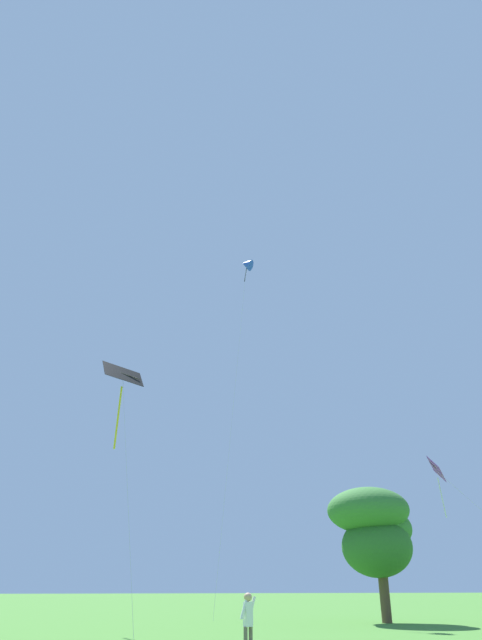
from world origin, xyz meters
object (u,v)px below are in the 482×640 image
object	(u,v)px
kite_black_large	(121,390)
kite_blue_delta	(246,265)
person_child_small	(248,619)
kite_purple_streamer	(440,478)
tree_left_oak	(374,528)

from	to	relation	value
kite_black_large	kite_blue_delta	distance (m)	23.22
kite_blue_delta	person_child_small	size ratio (longest dim) A/B	17.87
kite_black_large	kite_purple_streamer	distance (m)	18.42
kite_black_large	kite_purple_streamer	bearing A→B (deg)	-5.59
kite_purple_streamer	tree_left_oak	world-z (taller)	kite_purple_streamer
kite_purple_streamer	tree_left_oak	size ratio (longest dim) A/B	1.21
kite_black_large	kite_blue_delta	world-z (taller)	kite_blue_delta
kite_blue_delta	kite_purple_streamer	bearing A→B (deg)	-62.57
kite_blue_delta	tree_left_oak	size ratio (longest dim) A/B	4.08
kite_purple_streamer	tree_left_oak	distance (m)	4.77
kite_black_large	kite_purple_streamer	xyz separation A→B (m)	(17.84, -1.75, -4.26)
kite_black_large	kite_blue_delta	bearing A→B (deg)	50.05
kite_black_large	tree_left_oak	size ratio (longest dim) A/B	1.88
kite_purple_streamer	kite_blue_delta	bearing A→B (deg)	117.43
person_child_small	kite_purple_streamer	bearing A→B (deg)	40.66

